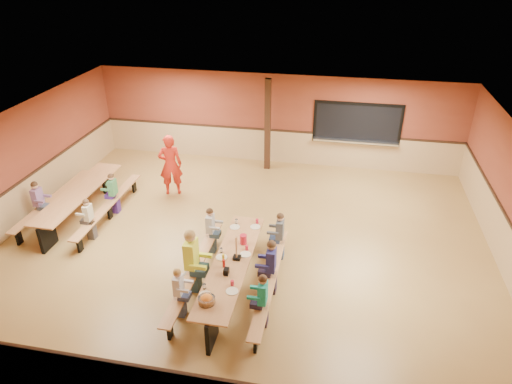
# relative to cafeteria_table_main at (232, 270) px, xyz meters

# --- Properties ---
(ground) EXTENTS (12.00, 12.00, 0.00)m
(ground) POSITION_rel_cafeteria_table_main_xyz_m (-0.10, 1.77, -0.53)
(ground) COLOR olive
(ground) RESTS_ON ground
(room_envelope) EXTENTS (12.04, 10.04, 3.02)m
(room_envelope) POSITION_rel_cafeteria_table_main_xyz_m (-0.10, 1.77, 0.16)
(room_envelope) COLOR brown
(room_envelope) RESTS_ON ground
(kitchen_pass_through) EXTENTS (2.78, 0.28, 1.38)m
(kitchen_pass_through) POSITION_rel_cafeteria_table_main_xyz_m (2.50, 6.74, 0.96)
(kitchen_pass_through) COLOR black
(kitchen_pass_through) RESTS_ON ground
(structural_post) EXTENTS (0.18, 0.18, 3.00)m
(structural_post) POSITION_rel_cafeteria_table_main_xyz_m (-0.30, 6.17, 0.97)
(structural_post) COLOR black
(structural_post) RESTS_ON ground
(cafeteria_table_main) EXTENTS (1.91, 3.70, 0.74)m
(cafeteria_table_main) POSITION_rel_cafeteria_table_main_xyz_m (0.00, 0.00, 0.00)
(cafeteria_table_main) COLOR #AE7445
(cafeteria_table_main) RESTS_ON ground
(cafeteria_table_second) EXTENTS (1.91, 3.70, 0.74)m
(cafeteria_table_second) POSITION_rel_cafeteria_table_main_xyz_m (-4.77, 2.21, 0.00)
(cafeteria_table_second) COLOR #AE7445
(cafeteria_table_second) RESTS_ON ground
(seated_child_white_left) EXTENTS (0.33, 0.27, 1.13)m
(seated_child_white_left) POSITION_rel_cafeteria_table_main_xyz_m (-0.83, -0.94, 0.04)
(seated_child_white_left) COLOR silver
(seated_child_white_left) RESTS_ON ground
(seated_adult_yellow) EXTENTS (0.50, 0.41, 1.47)m
(seated_adult_yellow) POSITION_rel_cafeteria_table_main_xyz_m (-0.83, -0.12, 0.21)
(seated_adult_yellow) COLOR #E7F937
(seated_adult_yellow) RESTS_ON ground
(seated_child_grey_left) EXTENTS (0.35, 0.29, 1.17)m
(seated_child_grey_left) POSITION_rel_cafeteria_table_main_xyz_m (-0.83, 1.28, 0.06)
(seated_child_grey_left) COLOR #B6B6B6
(seated_child_grey_left) RESTS_ON ground
(seated_child_teal_right) EXTENTS (0.35, 0.29, 1.18)m
(seated_child_teal_right) POSITION_rel_cafeteria_table_main_xyz_m (0.83, -0.87, 0.06)
(seated_child_teal_right) COLOR teal
(seated_child_teal_right) RESTS_ON ground
(seated_child_navy_right) EXTENTS (0.40, 0.33, 1.28)m
(seated_child_navy_right) POSITION_rel_cafeteria_table_main_xyz_m (0.83, 0.11, 0.11)
(seated_child_navy_right) COLOR navy
(seated_child_navy_right) RESTS_ON ground
(seated_child_char_right) EXTENTS (0.36, 0.30, 1.19)m
(seated_child_char_right) POSITION_rel_cafeteria_table_main_xyz_m (0.83, 1.35, 0.07)
(seated_child_char_right) COLOR #474B51
(seated_child_char_right) RESTS_ON ground
(seated_child_purple_sec) EXTENTS (0.37, 0.30, 1.21)m
(seated_child_purple_sec) POSITION_rel_cafeteria_table_main_xyz_m (-5.60, 1.64, 0.08)
(seated_child_purple_sec) COLOR slate
(seated_child_purple_sec) RESTS_ON ground
(seated_child_green_sec) EXTENTS (0.35, 0.28, 1.16)m
(seated_child_green_sec) POSITION_rel_cafeteria_table_main_xyz_m (-3.95, 2.55, 0.05)
(seated_child_green_sec) COLOR #3A7B4A
(seated_child_green_sec) RESTS_ON ground
(seated_child_tan_sec) EXTENTS (0.32, 0.26, 1.11)m
(seated_child_tan_sec) POSITION_rel_cafeteria_table_main_xyz_m (-3.95, 1.24, 0.03)
(seated_child_tan_sec) COLOR #BCB193
(seated_child_tan_sec) RESTS_ON ground
(standing_woman) EXTENTS (0.79, 0.65, 1.86)m
(standing_woman) POSITION_rel_cafeteria_table_main_xyz_m (-2.78, 3.91, 0.40)
(standing_woman) COLOR red
(standing_woman) RESTS_ON ground
(punch_pitcher) EXTENTS (0.16, 0.16, 0.22)m
(punch_pitcher) POSITION_rel_cafeteria_table_main_xyz_m (0.10, 0.70, 0.32)
(punch_pitcher) COLOR red
(punch_pitcher) RESTS_ON cafeteria_table_main
(chip_bowl) EXTENTS (0.32, 0.32, 0.15)m
(chip_bowl) POSITION_rel_cafeteria_table_main_xyz_m (-0.15, -1.29, 0.29)
(chip_bowl) COLOR orange
(chip_bowl) RESTS_ON cafeteria_table_main
(napkin_dispenser) EXTENTS (0.10, 0.14, 0.13)m
(napkin_dispenser) POSITION_rel_cafeteria_table_main_xyz_m (-0.00, -0.41, 0.28)
(napkin_dispenser) COLOR black
(napkin_dispenser) RESTS_ON cafeteria_table_main
(condiment_mustard) EXTENTS (0.06, 0.06, 0.17)m
(condiment_mustard) POSITION_rel_cafeteria_table_main_xyz_m (-0.17, -0.01, 0.30)
(condiment_mustard) COLOR yellow
(condiment_mustard) RESTS_ON cafeteria_table_main
(condiment_ketchup) EXTENTS (0.06, 0.06, 0.17)m
(condiment_ketchup) POSITION_rel_cafeteria_table_main_xyz_m (-0.11, -0.19, 0.30)
(condiment_ketchup) COLOR #B2140F
(condiment_ketchup) RESTS_ON cafeteria_table_main
(table_paddle) EXTENTS (0.16, 0.16, 0.56)m
(table_paddle) POSITION_rel_cafeteria_table_main_xyz_m (0.09, 0.12, 0.35)
(table_paddle) COLOR black
(table_paddle) RESTS_ON cafeteria_table_main
(place_settings) EXTENTS (0.65, 3.30, 0.11)m
(place_settings) POSITION_rel_cafeteria_table_main_xyz_m (0.00, 0.00, 0.27)
(place_settings) COLOR beige
(place_settings) RESTS_ON cafeteria_table_main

